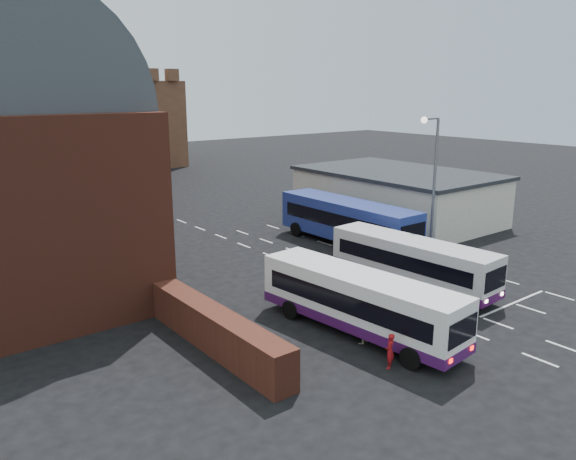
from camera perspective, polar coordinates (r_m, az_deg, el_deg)
ground at (r=29.99m, az=11.97°, el=-7.81°), size 180.00×180.00×0.00m
forecourt_wall at (r=24.86m, az=-7.28°, el=-10.11°), size 1.20×10.00×1.80m
cream_building at (r=49.17m, az=10.98°, el=3.52°), size 10.40×16.40×4.25m
brick_terrace at (r=65.71m, az=-24.44°, el=8.12°), size 22.00×10.00×11.00m
castle_keep at (r=88.17m, az=-20.08°, el=10.11°), size 22.00×22.00×12.00m
bus_white_outbound at (r=26.21m, az=7.25°, el=-6.93°), size 3.41×10.66×2.86m
bus_white_inbound at (r=32.72m, az=12.48°, el=-2.92°), size 3.07×10.27×2.77m
bus_blue at (r=40.58m, az=6.07°, el=1.09°), size 3.03×11.87×3.24m
bus_red_double at (r=57.16m, az=-17.31°, el=5.02°), size 3.13×12.06×4.82m
street_lamp at (r=38.01m, az=14.43°, el=5.55°), size 1.90×0.44×9.35m
pedestrian_red at (r=23.66m, az=10.31°, el=-11.99°), size 0.65×0.60×1.48m
pedestrian_beige at (r=25.57m, az=7.50°, el=-9.86°), size 0.78×0.66×1.43m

